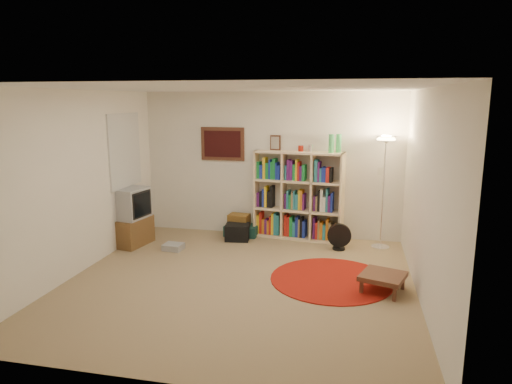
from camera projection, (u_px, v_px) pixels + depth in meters
room at (235, 188)px, 5.82m from camera, size 4.54×4.54×2.54m
bookshelf at (297, 196)px, 7.83m from camera, size 1.55×0.62×1.81m
floor_lamp at (385, 155)px, 7.10m from camera, size 0.35×0.35×1.82m
floor_fan at (339, 237)px, 7.26m from camera, size 0.38×0.21×0.43m
tv_stand at (131, 218)px, 7.49m from camera, size 0.56×0.72×0.95m
dvd_box at (173, 247)px, 7.30m from camera, size 0.32×0.27×0.10m
suitcase at (242, 230)px, 8.08m from camera, size 0.59×0.39×0.18m
wicker_basket at (239, 220)px, 8.03m from camera, size 0.38×0.29×0.20m
duffel_bag at (237, 232)px, 7.80m from camera, size 0.44×0.38×0.28m
paper_towel at (284, 229)px, 8.04m from camera, size 0.13×0.13×0.24m
red_rug at (331, 279)px, 6.09m from camera, size 1.63×1.63×0.01m
side_table at (383, 277)px, 5.68m from camera, size 0.64×0.64×0.23m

